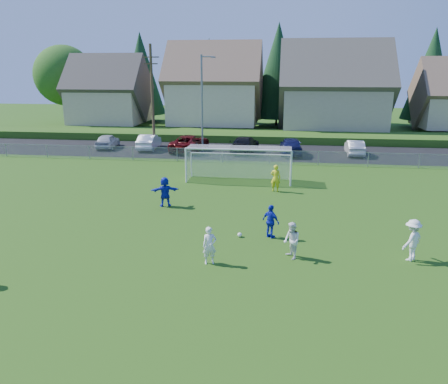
{
  "coord_description": "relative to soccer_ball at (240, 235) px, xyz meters",
  "views": [
    {
      "loc": [
        3.03,
        -14.29,
        7.79
      ],
      "look_at": [
        0.0,
        8.0,
        1.4
      ],
      "focal_mm": 35.0,
      "sensor_mm": 36.0,
      "label": 1
    }
  ],
  "objects": [
    {
      "name": "tree_row",
      "position": [
        -0.1,
        43.58,
        6.8
      ],
      "size": [
        65.98,
        12.36,
        13.8
      ],
      "color": "#382616",
      "rests_on": "ground"
    },
    {
      "name": "grass_embankment",
      "position": [
        -1.14,
        29.84,
        0.29
      ],
      "size": [
        70.0,
        6.0,
        0.8
      ],
      "primitive_type": "cube",
      "color": "#1E420F",
      "rests_on": "ground"
    },
    {
      "name": "soccer_ball",
      "position": [
        0.0,
        0.0,
        0.0
      ],
      "size": [
        0.22,
        0.22,
        0.22
      ],
      "primitive_type": "sphere",
      "color": "white",
      "rests_on": "ground"
    },
    {
      "name": "houses_row",
      "position": [
        0.83,
        37.3,
        7.22
      ],
      "size": [
        53.9,
        11.45,
        13.27
      ],
      "color": "tan",
      "rests_on": "ground"
    },
    {
      "name": "car_a",
      "position": [
        -15.71,
        22.4,
        0.6
      ],
      "size": [
        2.13,
        4.34,
        1.42
      ],
      "primitive_type": "imported",
      "rotation": [
        0.0,
        0.0,
        3.25
      ],
      "color": "#B4B8BD",
      "rests_on": "ground"
    },
    {
      "name": "car_b",
      "position": [
        -11.33,
        22.27,
        0.64
      ],
      "size": [
        1.91,
        4.65,
        1.5
      ],
      "primitive_type": "imported",
      "rotation": [
        0.0,
        0.0,
        3.21
      ],
      "color": "white",
      "rests_on": "ground"
    },
    {
      "name": "soccer_goal",
      "position": [
        -1.14,
        10.89,
        1.52
      ],
      "size": [
        7.42,
        1.9,
        2.5
      ],
      "color": "white",
      "rests_on": "ground"
    },
    {
      "name": "asphalt_lot",
      "position": [
        -1.14,
        22.34,
        -0.1
      ],
      "size": [
        60.0,
        60.0,
        0.0
      ],
      "primitive_type": "plane",
      "color": "black",
      "rests_on": "ground"
    },
    {
      "name": "car_d",
      "position": [
        -1.74,
        22.08,
        0.65
      ],
      "size": [
        2.65,
        5.43,
        1.52
      ],
      "primitive_type": "imported",
      "rotation": [
        0.0,
        0.0,
        3.04
      ],
      "color": "black",
      "rests_on": "ground"
    },
    {
      "name": "car_e",
      "position": [
        2.65,
        21.34,
        0.71
      ],
      "size": [
        2.15,
        4.92,
        1.65
      ],
      "primitive_type": "imported",
      "rotation": [
        0.0,
        0.0,
        3.18
      ],
      "color": "#121540",
      "rests_on": "ground"
    },
    {
      "name": "utility_pole",
      "position": [
        -10.64,
        21.84,
        5.04
      ],
      "size": [
        1.6,
        0.26,
        10.0
      ],
      "color": "#473321",
      "rests_on": "ground"
    },
    {
      "name": "car_f",
      "position": [
        8.53,
        22.0,
        0.58
      ],
      "size": [
        1.57,
        4.23,
        1.38
      ],
      "primitive_type": "imported",
      "rotation": [
        0.0,
        0.0,
        3.12
      ],
      "color": "silver",
      "rests_on": "ground"
    },
    {
      "name": "player_white_c",
      "position": [
        7.38,
        -1.63,
        0.79
      ],
      "size": [
        1.29,
        1.29,
        1.79
      ],
      "primitive_type": "imported",
      "rotation": [
        0.0,
        0.0,
        3.92
      ],
      "color": "white",
      "rests_on": "ground"
    },
    {
      "name": "car_c",
      "position": [
        -7.07,
        21.76,
        0.7
      ],
      "size": [
        3.28,
        6.05,
        1.61
      ],
      "primitive_type": "imported",
      "rotation": [
        0.0,
        0.0,
        3.03
      ],
      "color": "#4D080A",
      "rests_on": "ground"
    },
    {
      "name": "player_white_b",
      "position": [
        2.41,
        -2.12,
        0.69
      ],
      "size": [
        0.89,
        0.96,
        1.59
      ],
      "primitive_type": "imported",
      "rotation": [
        0.0,
        0.0,
        -1.1
      ],
      "color": "white",
      "rests_on": "ground"
    },
    {
      "name": "streetlight",
      "position": [
        -5.59,
        20.84,
        4.73
      ],
      "size": [
        1.38,
        0.18,
        9.0
      ],
      "color": "slate",
      "rests_on": "ground"
    },
    {
      "name": "player_white_a",
      "position": [
        -0.94,
        -3.09,
        0.68
      ],
      "size": [
        0.67,
        0.55,
        1.58
      ],
      "primitive_type": "imported",
      "rotation": [
        0.0,
        0.0,
        0.35
      ],
      "color": "white",
      "rests_on": "ground"
    },
    {
      "name": "player_blue_a",
      "position": [
        1.46,
        0.13,
        0.7
      ],
      "size": [
        1.0,
        0.89,
        1.63
      ],
      "primitive_type": "imported",
      "rotation": [
        0.0,
        0.0,
        2.5
      ],
      "color": "#1321B6",
      "rests_on": "ground"
    },
    {
      "name": "player_blue_b",
      "position": [
        -4.81,
        4.28,
        0.77
      ],
      "size": [
        1.7,
        0.98,
        1.75
      ],
      "primitive_type": "imported",
      "rotation": [
        0.0,
        0.0,
        3.45
      ],
      "color": "#1321B6",
      "rests_on": "ground"
    },
    {
      "name": "chainlink_fence",
      "position": [
        -1.14,
        16.84,
        0.52
      ],
      "size": [
        52.06,
        0.06,
        1.2
      ],
      "color": "gray",
      "rests_on": "ground"
    },
    {
      "name": "goalkeeper",
      "position": [
        1.51,
        8.34,
        0.79
      ],
      "size": [
        0.72,
        0.54,
        1.79
      ],
      "primitive_type": "imported",
      "rotation": [
        0.0,
        0.0,
        2.97
      ],
      "color": "yellow",
      "rests_on": "ground"
    },
    {
      "name": "ground",
      "position": [
        -1.14,
        -5.16,
        -0.11
      ],
      "size": [
        160.0,
        160.0,
        0.0
      ],
      "primitive_type": "plane",
      "color": "#193D0C",
      "rests_on": "ground"
    }
  ]
}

